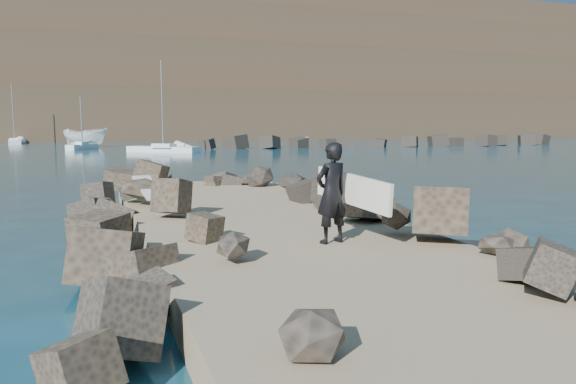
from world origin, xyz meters
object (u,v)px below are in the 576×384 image
at_px(surfboard_resting, 148,191).
at_px(radome, 392,3).
at_px(sailboat_b, 82,147).
at_px(boat_imported, 86,137).
at_px(surfer_with_board, 335,193).

relative_size(surfboard_resting, radome, 0.11).
height_order(surfboard_resting, sailboat_b, sailboat_b).
bearing_deg(radome, boat_imported, -137.26).
bearing_deg(boat_imported, surfer_with_board, -140.86).
bearing_deg(radome, surfer_with_board, -119.91).
bearing_deg(surfboard_resting, radome, 51.56).
distance_m(surfer_with_board, radome, 190.59).
xyz_separation_m(surfboard_resting, radome, (95.70, 154.70, 42.62)).
xyz_separation_m(surfboard_resting, surfer_with_board, (3.00, -6.43, 0.57)).
height_order(boat_imported, surfer_with_board, surfer_with_board).
xyz_separation_m(boat_imported, sailboat_b, (-0.37, -8.40, -0.95)).
xyz_separation_m(surfer_with_board, sailboat_b, (-5.45, 62.38, -1.26)).
relative_size(surfboard_resting, sailboat_b, 0.32).
height_order(surfboard_resting, surfer_with_board, surfer_with_board).
bearing_deg(surfer_with_board, surfboard_resting, 115.01).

